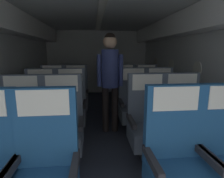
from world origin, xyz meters
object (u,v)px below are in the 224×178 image
(seat_b_right_aisle, at_px, (183,123))
(seat_b_right_window, at_px, (148,124))
(seat_a_left_aisle, at_px, (45,173))
(seat_c_left_window, at_px, (41,108))
(seat_c_left_aisle, at_px, (71,107))
(seat_d_left_window, at_px, (53,96))
(flight_attendant, at_px, (110,72))
(seat_d_right_window, at_px, (124,94))
(seat_c_right_aisle, at_px, (160,105))
(seat_d_right_aisle, at_px, (147,94))
(seat_d_left_aisle, at_px, (76,95))
(seat_a_right_window, at_px, (177,163))
(seat_b_left_window, at_px, (22,129))
(seat_b_left_aisle, at_px, (63,127))
(seat_c_right_window, at_px, (133,105))

(seat_b_right_aisle, relative_size, seat_b_right_window, 1.00)
(seat_a_left_aisle, xyz_separation_m, seat_c_left_window, (-0.48, 1.68, 0.00))
(seat_c_left_aisle, bearing_deg, seat_a_left_aisle, -89.96)
(seat_d_left_window, xyz_separation_m, flight_attendant, (1.12, -0.82, 0.56))
(seat_d_left_window, distance_m, seat_d_right_window, 1.51)
(seat_c_right_aisle, bearing_deg, seat_a_left_aisle, -132.10)
(seat_d_right_aisle, bearing_deg, seat_c_left_window, -157.16)
(seat_d_left_window, distance_m, seat_d_left_aisle, 0.48)
(seat_a_right_window, bearing_deg, flight_attendant, 103.01)
(seat_d_left_aisle, bearing_deg, seat_d_right_aisle, 0.12)
(seat_a_left_aisle, distance_m, seat_d_left_aisle, 2.52)
(seat_c_left_window, xyz_separation_m, seat_c_left_aisle, (0.48, 0.01, 0.00))
(seat_b_left_window, distance_m, seat_d_left_aisle, 1.73)
(seat_b_right_window, relative_size, seat_c_left_aisle, 1.00)
(seat_b_right_window, bearing_deg, seat_c_left_window, 151.66)
(seat_d_left_window, height_order, seat_d_left_aisle, same)
(seat_b_right_window, height_order, flight_attendant, flight_attendant)
(seat_b_right_window, height_order, seat_d_right_window, same)
(seat_b_left_window, height_order, seat_b_left_aisle, same)
(seat_d_right_aisle, bearing_deg, seat_c_left_aisle, -151.37)
(seat_d_right_aisle, bearing_deg, seat_b_right_window, -105.94)
(seat_b_left_aisle, bearing_deg, seat_c_left_window, 120.01)
(seat_c_right_aisle, bearing_deg, seat_c_right_window, 177.38)
(seat_b_right_window, height_order, seat_d_right_aisle, same)
(seat_c_right_aisle, bearing_deg, seat_a_right_window, -105.85)
(seat_d_left_window, distance_m, flight_attendant, 1.50)
(seat_b_left_window, xyz_separation_m, seat_c_left_window, (-0.00, 0.82, 0.00))
(seat_a_right_window, relative_size, seat_d_left_window, 1.00)
(seat_a_left_aisle, distance_m, seat_c_right_window, 1.99)
(seat_c_right_window, relative_size, seat_d_right_aisle, 1.00)
(seat_a_left_aisle, bearing_deg, seat_d_right_window, 67.78)
(seat_c_left_window, bearing_deg, seat_d_right_aisle, 22.84)
(seat_c_left_window, distance_m, seat_d_right_aisle, 2.18)
(seat_a_left_aisle, xyz_separation_m, seat_c_right_aisle, (1.51, 1.67, 0.00))
(seat_c_left_window, bearing_deg, seat_c_right_window, 0.73)
(seat_d_right_window, height_order, flight_attendant, flight_attendant)
(seat_a_left_aisle, bearing_deg, seat_b_left_window, 119.17)
(seat_a_left_aisle, distance_m, seat_b_right_window, 1.35)
(seat_c_left_aisle, bearing_deg, seat_d_left_window, 119.14)
(seat_c_right_aisle, relative_size, seat_c_right_window, 1.00)
(seat_c_right_window, bearing_deg, seat_d_left_window, 151.21)
(seat_b_right_aisle, xyz_separation_m, seat_c_left_window, (-1.99, 0.83, 0.00))
(seat_b_left_aisle, bearing_deg, flight_attendant, 52.69)
(seat_c_left_aisle, bearing_deg, seat_d_right_window, 39.24)
(seat_a_left_aisle, distance_m, flight_attendant, 1.92)
(seat_c_right_window, xyz_separation_m, seat_d_left_aisle, (-1.04, 0.82, 0.00))
(seat_b_right_window, xyz_separation_m, seat_c_left_window, (-1.53, 0.82, 0.00))
(seat_a_left_aisle, bearing_deg, seat_c_right_window, 58.23)
(seat_a_left_aisle, relative_size, seat_b_left_window, 1.00)
(seat_c_right_window, distance_m, seat_d_right_aisle, 0.95)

